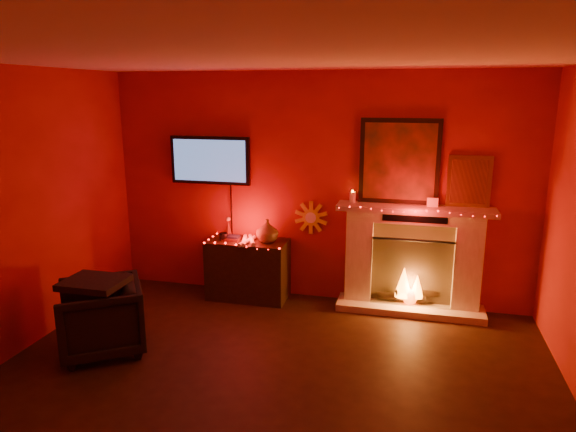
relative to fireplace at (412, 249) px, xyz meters
name	(u,v)px	position (x,y,z in m)	size (l,w,h in m)	color
room	(250,250)	(-1.14, -2.39, 0.63)	(5.00, 5.00, 5.00)	black
fireplace	(412,249)	(0.00, 0.00, 0.00)	(1.72, 0.40, 2.18)	beige
tv	(210,160)	(-2.44, 0.06, 0.92)	(1.00, 0.07, 1.24)	black
sunburst_clock	(311,218)	(-1.19, 0.09, 0.28)	(0.40, 0.03, 0.40)	yellow
console_table	(249,266)	(-1.91, -0.13, -0.33)	(0.95, 0.54, 1.00)	black
armchair	(101,318)	(-2.87, -1.75, -0.38)	(0.74, 0.76, 0.69)	black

